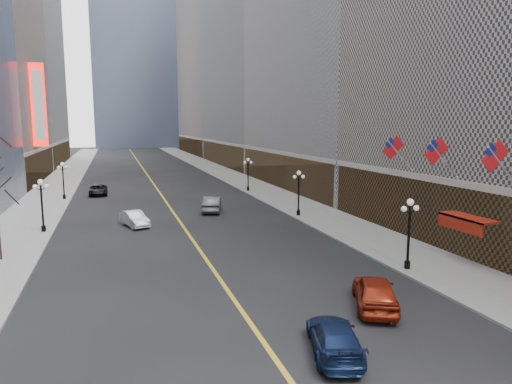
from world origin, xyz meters
TOP-DOWN VIEW (x-y plane):
  - sidewalk_east at (14.00, 70.00)m, footprint 6.00×230.00m
  - sidewalk_west at (-14.00, 70.00)m, footprint 6.00×230.00m
  - lane_line at (0.00, 80.00)m, footprint 0.25×200.00m
  - bldg_east_c at (29.88, 106.00)m, footprint 26.60×40.60m
  - bldg_east_d at (29.90, 149.00)m, footprint 26.60×46.60m
  - streetlamp_east_1 at (11.80, 30.00)m, footprint 1.26×0.44m
  - streetlamp_east_2 at (11.80, 48.00)m, footprint 1.26×0.44m
  - streetlamp_east_3 at (11.80, 66.00)m, footprint 1.26×0.44m
  - streetlamp_west_2 at (-11.80, 48.00)m, footprint 1.26×0.44m
  - streetlamp_west_3 at (-11.80, 66.00)m, footprint 1.26×0.44m
  - flag_3 at (15.31, 27.00)m, footprint 2.87×0.12m
  - flag_4 at (15.31, 32.00)m, footprint 2.87×0.12m
  - flag_5 at (15.31, 37.00)m, footprint 2.87×0.12m
  - awning_c at (16.11, 30.00)m, footprint 1.40×4.00m
  - theatre_marquee at (-15.88, 80.00)m, footprint 2.00×0.55m
  - car_nb_mid at (-4.22, 48.45)m, footprint 2.69×4.49m
  - car_nb_far at (-7.90, 68.85)m, footprint 2.27×4.90m
  - car_sb_near at (2.47, 21.84)m, footprint 3.16×5.00m
  - car_sb_mid at (6.59, 25.45)m, footprint 3.87×5.31m
  - car_sb_far at (4.03, 53.18)m, footprint 3.12×5.38m

SIDE VIEW (x-z plane):
  - lane_line at x=0.00m, z-range 0.00..0.02m
  - sidewalk_east at x=14.00m, z-range 0.00..0.15m
  - sidewalk_west at x=-14.00m, z-range 0.00..0.15m
  - car_sb_near at x=2.47m, z-range 0.00..1.35m
  - car_nb_far at x=-7.90m, z-range 0.00..1.36m
  - car_nb_mid at x=-4.22m, z-range 0.00..1.40m
  - car_sb_far at x=4.03m, z-range 0.00..1.68m
  - car_sb_mid at x=6.59m, z-range 0.00..1.68m
  - streetlamp_east_1 at x=11.80m, z-range 0.64..5.16m
  - streetlamp_east_2 at x=11.80m, z-range 0.64..5.16m
  - streetlamp_east_3 at x=11.80m, z-range 0.64..5.16m
  - streetlamp_west_2 at x=-11.80m, z-range 0.64..5.16m
  - streetlamp_west_3 at x=-11.80m, z-range 0.64..5.16m
  - awning_c at x=16.11m, z-range 2.62..3.54m
  - flag_3 at x=15.31m, z-range 5.85..8.72m
  - flag_4 at x=15.31m, z-range 5.85..8.72m
  - flag_5 at x=15.31m, z-range 5.85..8.72m
  - theatre_marquee at x=-15.88m, z-range 6.00..18.00m
  - bldg_east_c at x=29.88m, z-range -0.22..48.58m
  - bldg_east_d at x=29.90m, z-range -0.23..62.57m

